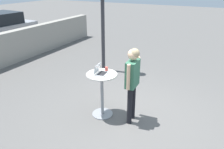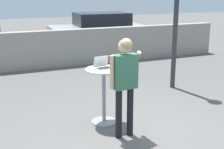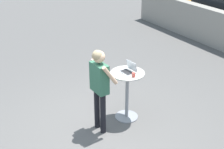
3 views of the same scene
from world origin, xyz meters
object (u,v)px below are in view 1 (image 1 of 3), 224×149
(cafe_table, at_px, (102,90))
(standing_person, at_px, (132,77))
(coffee_mug, at_px, (106,69))
(laptop, at_px, (100,72))

(cafe_table, bearing_deg, standing_person, -82.21)
(standing_person, bearing_deg, coffee_mug, 80.19)
(cafe_table, relative_size, standing_person, 0.62)
(cafe_table, relative_size, coffee_mug, 10.26)
(cafe_table, distance_m, coffee_mug, 0.49)
(cafe_table, bearing_deg, coffee_mug, -0.82)
(laptop, bearing_deg, cafe_table, -80.35)
(standing_person, bearing_deg, laptop, 97.87)
(laptop, relative_size, coffee_mug, 3.11)
(cafe_table, relative_size, laptop, 3.30)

